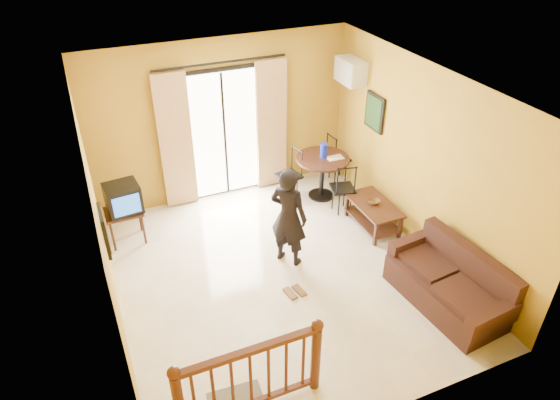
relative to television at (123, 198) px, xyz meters
name	(u,v)px	position (x,y,z in m)	size (l,w,h in m)	color
ground	(281,274)	(1.87, -1.69, -0.78)	(5.00, 5.00, 0.00)	beige
room_shell	(281,172)	(1.87, -1.69, 0.92)	(5.00, 5.00, 5.00)	white
balcony_door	(225,134)	(1.87, 0.74, 0.40)	(2.25, 0.14, 2.46)	black
tv_table	(124,215)	(-0.03, 0.00, -0.30)	(0.56, 0.47, 0.56)	black
television	(123,198)	(0.00, 0.00, 0.00)	(0.54, 0.50, 0.45)	black
picture_left	(104,231)	(-0.35, -1.89, 0.77)	(0.05, 0.42, 0.52)	black
dining_table	(322,166)	(3.38, -0.02, -0.17)	(0.93, 0.93, 0.78)	black
water_jug	(324,150)	(3.41, 0.01, 0.12)	(0.13, 0.13, 0.25)	#1423BF
serving_tray	(335,158)	(3.57, -0.12, 0.00)	(0.28, 0.18, 0.02)	beige
dining_chairs	(322,195)	(3.41, -0.01, -0.78)	(1.57, 1.43, 0.95)	black
air_conditioner	(350,71)	(3.96, 0.26, 1.37)	(0.31, 0.60, 0.40)	white
botanical_print	(374,112)	(4.09, -0.39, 0.87)	(0.05, 0.50, 0.60)	black
coffee_table	(373,211)	(3.72, -1.19, -0.48)	(0.56, 1.01, 0.45)	black
bowl	(374,202)	(3.72, -1.18, -0.31)	(0.20, 0.20, 0.06)	brown
sofa	(450,284)	(3.72, -3.09, -0.47)	(0.95, 1.80, 0.83)	#321913
standing_person	(289,217)	(2.10, -1.43, 0.00)	(0.57, 0.38, 1.57)	black
stair_balustrade	(250,375)	(0.72, -3.59, -0.22)	(1.63, 0.13, 1.04)	#471E0F
sandals	(295,292)	(1.90, -2.13, -0.77)	(0.28, 0.26, 0.03)	brown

